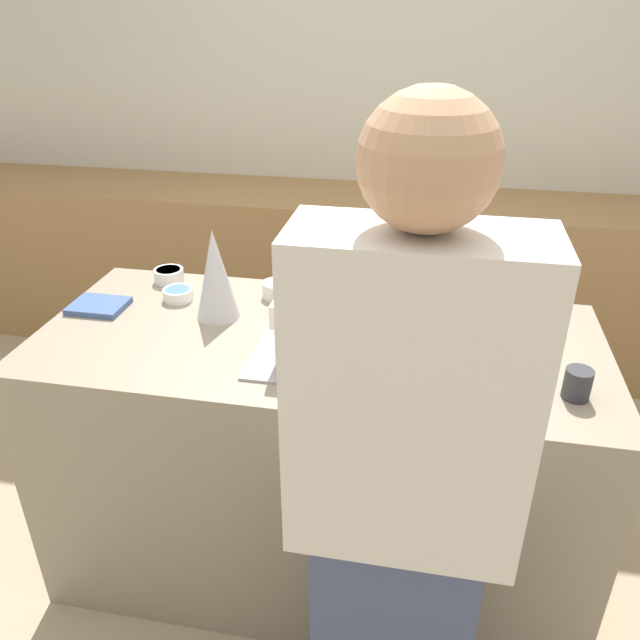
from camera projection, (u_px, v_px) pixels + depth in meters
name	position (u px, v px, depth m)	size (l,w,h in m)	color
ground_plane	(318.00, 553.00, 2.35)	(12.00, 12.00, 0.00)	tan
wall_back	(384.00, 110.00, 3.41)	(8.00, 0.05, 2.60)	beige
back_cabinet_block	(372.00, 275.00, 3.53)	(6.00, 0.60, 0.91)	#9E7547
kitchen_island	(318.00, 456.00, 2.13)	(1.74, 0.78, 0.93)	gray
baking_tray	(315.00, 355.00, 1.81)	(0.36, 0.33, 0.01)	#9E9EA8
gingerbread_house	(315.00, 324.00, 1.77)	(0.22, 0.18, 0.26)	brown
decorative_tree	(215.00, 274.00, 1.97)	(0.14, 0.14, 0.30)	silver
candy_bowl_far_left	(417.00, 314.00, 1.99)	(0.13, 0.13, 0.05)	white
candy_bowl_behind_tray	(169.00, 275.00, 2.27)	(0.11, 0.11, 0.05)	white
candy_bowl_center_rear	(178.00, 294.00, 2.14)	(0.10, 0.10, 0.04)	white
candy_bowl_far_right	(459.00, 303.00, 2.06)	(0.13, 0.13, 0.05)	white
candy_bowl_front_corner	(277.00, 289.00, 2.16)	(0.10, 0.10, 0.05)	white
cookbook	(99.00, 306.00, 2.08)	(0.18, 0.14, 0.02)	#3F598C
mug	(577.00, 384.00, 1.61)	(0.07, 0.07, 0.08)	#2D2D33
person	(401.00, 509.00, 1.32)	(0.46, 0.58, 1.76)	#424C6B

